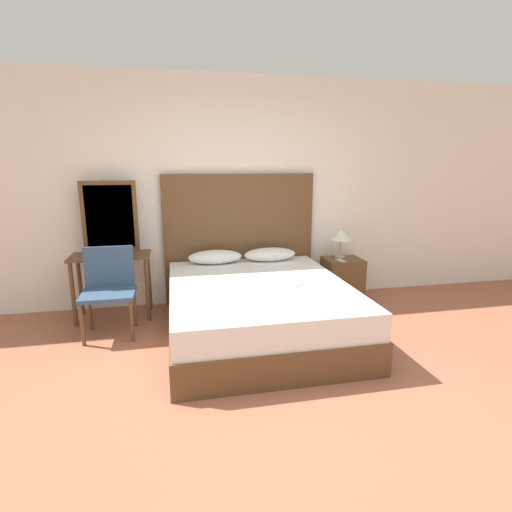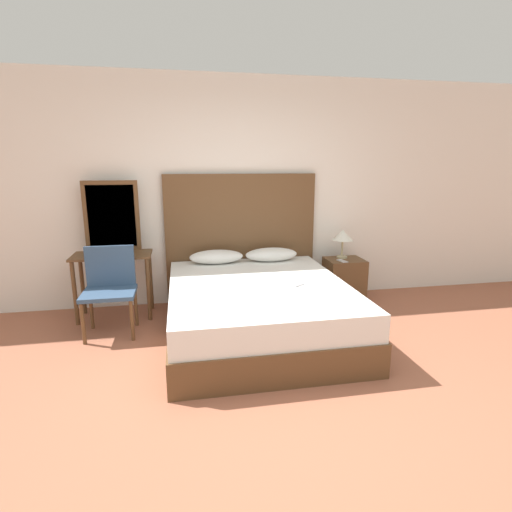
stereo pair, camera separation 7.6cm
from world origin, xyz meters
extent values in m
plane|color=#9E5B42|center=(0.00, 0.00, 0.00)|extent=(16.00, 16.00, 0.00)
cube|color=white|center=(0.00, 2.47, 1.35)|extent=(10.00, 0.06, 2.70)
cube|color=brown|center=(0.12, 1.32, 0.15)|extent=(1.75, 2.10, 0.30)
cube|color=white|center=(0.12, 1.32, 0.42)|extent=(1.72, 2.06, 0.25)
cube|color=brown|center=(0.12, 2.40, 0.79)|extent=(1.84, 0.05, 1.57)
ellipsoid|color=white|center=(-0.21, 2.18, 0.62)|extent=(0.63, 0.28, 0.16)
ellipsoid|color=white|center=(0.45, 2.18, 0.62)|extent=(0.63, 0.28, 0.16)
cube|color=#B7B7BC|center=(0.48, 1.18, 0.55)|extent=(0.16, 0.15, 0.01)
cube|color=brown|center=(1.36, 2.09, 0.27)|extent=(0.45, 0.39, 0.55)
cylinder|color=tan|center=(1.35, 2.16, 0.56)|extent=(0.13, 0.13, 0.02)
cylinder|color=tan|center=(1.35, 2.16, 0.67)|extent=(0.02, 0.02, 0.21)
cone|color=silver|center=(1.35, 2.16, 0.84)|extent=(0.26, 0.26, 0.13)
cube|color=#B7B7BC|center=(1.28, 1.99, 0.55)|extent=(0.10, 0.16, 0.01)
cube|color=brown|center=(-1.36, 2.10, 0.71)|extent=(0.84, 0.43, 0.02)
cylinder|color=brown|center=(-1.74, 1.92, 0.35)|extent=(0.04, 0.04, 0.70)
cylinder|color=brown|center=(-0.98, 1.92, 0.35)|extent=(0.04, 0.04, 0.70)
cylinder|color=brown|center=(-1.74, 2.27, 0.35)|extent=(0.04, 0.04, 0.70)
cylinder|color=brown|center=(-0.98, 2.27, 0.35)|extent=(0.04, 0.04, 0.70)
cube|color=brown|center=(-1.36, 2.29, 1.12)|extent=(0.60, 0.03, 0.79)
cube|color=#B2BCC6|center=(-1.36, 2.28, 1.12)|extent=(0.51, 0.01, 0.69)
cube|color=#334C6B|center=(-1.34, 1.60, 0.44)|extent=(0.51, 0.44, 0.04)
cube|color=#334C6B|center=(-1.34, 1.80, 0.67)|extent=(0.48, 0.04, 0.42)
cylinder|color=brown|center=(-1.56, 1.41, 0.21)|extent=(0.04, 0.04, 0.42)
cylinder|color=brown|center=(-1.11, 1.41, 0.21)|extent=(0.04, 0.04, 0.42)
cylinder|color=brown|center=(-1.56, 1.79, 0.21)|extent=(0.04, 0.04, 0.42)
cylinder|color=brown|center=(-1.11, 1.79, 0.21)|extent=(0.04, 0.04, 0.42)
camera|label=1|loc=(-0.68, -2.37, 1.71)|focal=28.00mm
camera|label=2|loc=(-0.60, -2.38, 1.71)|focal=28.00mm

